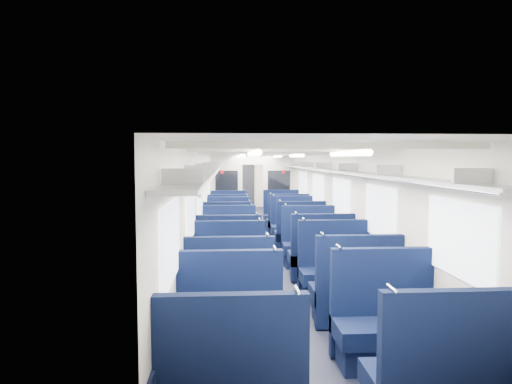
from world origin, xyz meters
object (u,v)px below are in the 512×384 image
at_px(seat_15, 293,229).
at_px(seat_17, 288,223).
at_px(seat_10, 229,246).
at_px(seat_16, 228,224).
at_px(bulkhead, 253,187).
at_px(seat_12, 229,238).
at_px(seat_13, 300,236).
at_px(end_door, 246,185).
at_px(seat_4, 230,298).
at_px(seat_5, 355,296).
at_px(seat_19, 282,217).
at_px(seat_8, 229,261).
at_px(seat_11, 310,247).
at_px(seat_14, 228,230).
at_px(seat_3, 386,328).
at_px(seat_9, 321,259).
at_px(seat_18, 228,219).
at_px(seat_7, 335,274).
at_px(seat_2, 230,333).
at_px(seat_6, 229,276).

relative_size(seat_15, seat_17, 1.00).
distance_m(seat_10, seat_16, 3.25).
bearing_deg(bulkhead, seat_12, -99.71).
bearing_deg(seat_13, end_door, 94.65).
height_order(seat_4, seat_12, same).
distance_m(end_door, seat_5, 14.89).
height_order(seat_5, seat_12, same).
height_order(end_door, seat_19, end_door).
bearing_deg(seat_8, seat_13, 56.10).
xyz_separation_m(seat_12, seat_17, (1.66, 2.22, 0.00)).
relative_size(seat_11, seat_16, 1.00).
xyz_separation_m(seat_10, seat_19, (1.66, 4.61, 0.00)).
bearing_deg(seat_17, seat_14, -144.76).
bearing_deg(seat_3, seat_4, 145.34).
bearing_deg(seat_9, seat_17, 90.00).
relative_size(seat_8, seat_18, 1.00).
xyz_separation_m(seat_3, seat_8, (-1.66, 3.33, 0.00)).
xyz_separation_m(bulkhead, seat_14, (-0.83, -3.80, -0.84)).
height_order(bulkhead, seat_4, bulkhead).
relative_size(seat_12, seat_14, 1.00).
xyz_separation_m(seat_3, seat_13, (0.00, 5.80, 0.00)).
height_order(seat_7, seat_15, same).
bearing_deg(seat_4, seat_8, 90.00).
distance_m(seat_14, seat_19, 2.99).
xyz_separation_m(seat_11, seat_16, (-1.66, 3.40, 0.00)).
xyz_separation_m(seat_4, seat_12, (0.00, 4.59, 0.00)).
bearing_deg(seat_9, bulkhead, 96.59).
relative_size(end_door, seat_5, 1.59).
bearing_deg(seat_5, seat_4, -179.63).
relative_size(seat_3, seat_15, 1.00).
xyz_separation_m(seat_4, seat_17, (1.66, 6.81, 0.00)).
bearing_deg(seat_18, seat_2, -90.00).
bearing_deg(end_door, seat_16, -95.85).
xyz_separation_m(seat_13, seat_16, (-1.66, 2.11, 0.00)).
bearing_deg(seat_15, seat_4, -105.93).
height_order(seat_9, seat_12, same).
bearing_deg(seat_16, seat_3, -78.16).
bearing_deg(end_door, seat_19, -82.98).
distance_m(seat_6, seat_16, 5.61).
xyz_separation_m(seat_8, seat_16, (0.00, 4.58, 0.00)).
xyz_separation_m(bulkhead, seat_16, (-0.83, -2.67, -0.84)).
xyz_separation_m(seat_12, seat_19, (1.66, 3.54, 0.00)).
relative_size(seat_6, seat_17, 1.00).
height_order(seat_15, seat_17, same).
distance_m(bulkhead, seat_4, 9.51).
distance_m(seat_2, seat_12, 5.75).
height_order(seat_18, seat_19, same).
relative_size(bulkhead, seat_19, 2.22).
bearing_deg(seat_16, seat_13, -51.86).
bearing_deg(seat_5, seat_11, 90.00).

